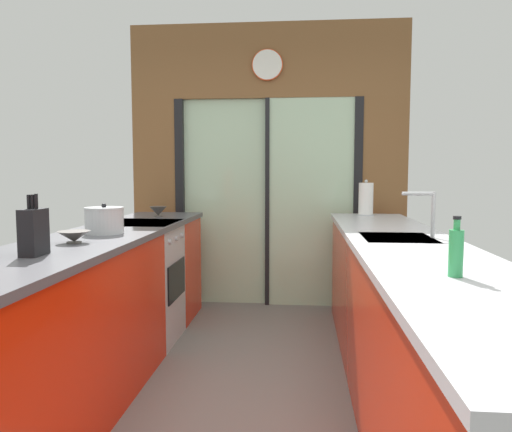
# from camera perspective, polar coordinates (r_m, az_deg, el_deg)

# --- Properties ---
(ground_plane) EXTENTS (5.04, 7.60, 0.02)m
(ground_plane) POSITION_cam_1_polar(r_m,az_deg,el_deg) (3.28, -0.96, -18.44)
(ground_plane) COLOR slate
(back_wall_unit) EXTENTS (2.64, 0.12, 2.70)m
(back_wall_unit) POSITION_cam_1_polar(r_m,az_deg,el_deg) (4.81, 1.34, 7.77)
(back_wall_unit) COLOR brown
(back_wall_unit) RESTS_ON ground_plane
(left_counter_run) EXTENTS (0.62, 3.80, 0.92)m
(left_counter_run) POSITION_cam_1_polar(r_m,az_deg,el_deg) (2.93, -20.40, -11.81)
(left_counter_run) COLOR red
(left_counter_run) RESTS_ON ground_plane
(right_counter_run) EXTENTS (0.62, 3.80, 0.92)m
(right_counter_run) POSITION_cam_1_polar(r_m,az_deg,el_deg) (2.88, 17.06, -12.05)
(right_counter_run) COLOR red
(right_counter_run) RESTS_ON ground_plane
(sink_faucet) EXTENTS (0.19, 0.02, 0.27)m
(sink_faucet) POSITION_cam_1_polar(r_m,az_deg,el_deg) (3.04, 19.14, 0.96)
(sink_faucet) COLOR #B7BABC
(sink_faucet) RESTS_ON right_counter_run
(oven_range) EXTENTS (0.60, 0.60, 0.92)m
(oven_range) POSITION_cam_1_polar(r_m,az_deg,el_deg) (3.94, -13.29, -7.44)
(oven_range) COLOR #B7BABC
(oven_range) RESTS_ON ground_plane
(mixing_bowl_near) EXTENTS (0.17, 0.17, 0.06)m
(mixing_bowl_near) POSITION_cam_1_polar(r_m,az_deg,el_deg) (2.84, -20.21, -2.23)
(mixing_bowl_near) COLOR #514C47
(mixing_bowl_near) RESTS_ON left_counter_run
(mixing_bowl_far) EXTENTS (0.15, 0.15, 0.09)m
(mixing_bowl_far) POSITION_cam_1_polar(r_m,az_deg,el_deg) (4.31, -11.19, 0.55)
(mixing_bowl_far) COLOR #514C47
(mixing_bowl_far) RESTS_ON left_counter_run
(knife_block) EXTENTS (0.08, 0.14, 0.28)m
(knife_block) POSITION_cam_1_polar(r_m,az_deg,el_deg) (2.48, -24.20, -1.65)
(knife_block) COLOR black
(knife_block) RESTS_ON left_counter_run
(stock_pot) EXTENTS (0.24, 0.24, 0.19)m
(stock_pot) POSITION_cam_1_polar(r_m,az_deg,el_deg) (3.21, -17.05, -0.48)
(stock_pot) COLOR #B7BABC
(stock_pot) RESTS_ON left_counter_run
(soap_bottle) EXTENTS (0.05, 0.05, 0.22)m
(soap_bottle) POSITION_cam_1_polar(r_m,az_deg,el_deg) (1.95, 22.01, -3.80)
(soap_bottle) COLOR #339E56
(soap_bottle) RESTS_ON right_counter_run
(paper_towel_roll) EXTENTS (0.15, 0.15, 0.31)m
(paper_towel_roll) POSITION_cam_1_polar(r_m,az_deg,el_deg) (4.44, 12.52, 1.89)
(paper_towel_roll) COLOR #B7BABC
(paper_towel_roll) RESTS_ON right_counter_run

